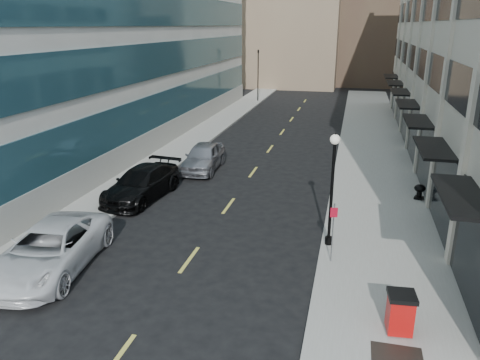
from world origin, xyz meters
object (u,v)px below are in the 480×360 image
at_px(car_black_pickup, 142,184).
at_px(car_silver_sedan, 203,157).
at_px(car_white_van, 50,249).
at_px(trash_bin, 400,311).
at_px(lamppost, 332,180).
at_px(traffic_signal, 258,53).
at_px(urn_planter, 420,190).
at_px(sign_post, 333,225).

distance_m(car_black_pickup, car_silver_sedan, 5.95).
distance_m(car_white_van, car_silver_sedan, 13.82).
xyz_separation_m(trash_bin, lamppost, (-2.40, 5.48, 2.12)).
distance_m(traffic_signal, car_black_pickup, 34.36).
relative_size(trash_bin, urn_planter, 1.63).
bearing_deg(car_white_van, urn_planter, 30.36).
xyz_separation_m(trash_bin, urn_planter, (1.90, 12.04, -0.21)).
bearing_deg(urn_planter, car_black_pickup, -168.29).
xyz_separation_m(car_silver_sedan, trash_bin, (10.90, -14.78, -0.01)).
bearing_deg(car_black_pickup, sign_post, -20.11).
relative_size(car_silver_sedan, sign_post, 2.11).
distance_m(sign_post, urn_planter, 9.10).
bearing_deg(car_silver_sedan, trash_bin, -56.08).
height_order(traffic_signal, trash_bin, traffic_signal).
bearing_deg(traffic_signal, car_white_van, -89.05).
xyz_separation_m(car_white_van, car_silver_sedan, (1.60, 13.73, 0.00)).
relative_size(traffic_signal, trash_bin, 5.37).
xyz_separation_m(lamppost, sign_post, (0.19, -1.49, -1.28)).
bearing_deg(lamppost, urn_planter, 56.74).
bearing_deg(trash_bin, car_black_pickup, 139.07).
bearing_deg(trash_bin, car_white_van, 170.17).
distance_m(car_silver_sedan, sign_post, 13.88).
xyz_separation_m(car_black_pickup, sign_post, (10.29, -5.06, 0.86)).
height_order(car_white_van, urn_planter, car_white_van).
bearing_deg(lamppost, car_silver_sedan, 132.42).
distance_m(traffic_signal, trash_bin, 45.29).
xyz_separation_m(car_black_pickup, car_silver_sedan, (1.60, 5.73, 0.03)).
relative_size(car_silver_sedan, lamppost, 1.05).
relative_size(car_white_van, urn_planter, 7.76).
bearing_deg(sign_post, car_silver_sedan, 117.83).
relative_size(trash_bin, lamppost, 0.27).
bearing_deg(trash_bin, lamppost, 108.66).
bearing_deg(lamppost, sign_post, -82.85).
height_order(trash_bin, sign_post, sign_post).
xyz_separation_m(car_black_pickup, trash_bin, (12.50, -9.05, 0.02)).
relative_size(car_white_van, car_black_pickup, 1.09).
relative_size(trash_bin, sign_post, 0.54).
distance_m(trash_bin, urn_planter, 12.19).
bearing_deg(car_white_van, trash_bin, -11.79).
bearing_deg(car_silver_sedan, sign_post, -53.66).
distance_m(car_black_pickup, lamppost, 10.93).
bearing_deg(car_silver_sedan, traffic_signal, 92.16).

